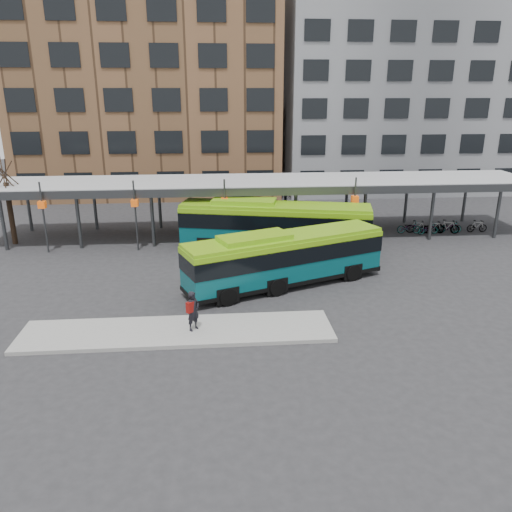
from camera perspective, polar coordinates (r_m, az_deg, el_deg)
The scene contains 10 objects.
ground at distance 26.02m, azimuth 3.73°, elevation -5.30°, with size 120.00×120.00×0.00m, color #28282B.
boarding_island at distance 23.07m, azimuth -8.93°, elevation -8.50°, with size 14.00×3.00×0.18m, color gray.
canopy at distance 37.17m, azimuth 0.84°, elevation 8.28°, with size 40.00×6.53×4.80m.
tree at distance 39.14m, azimuth -26.27°, elevation 4.70°, with size 1.64×1.64×5.60m.
building_brick at distance 55.90m, azimuth -11.97°, elevation 18.62°, with size 26.00×14.00×22.00m, color brown.
building_grey at distance 58.93m, azimuth 15.38°, elevation 17.37°, with size 24.00×14.00×20.00m, color slate.
bus_front at distance 27.67m, azimuth 3.30°, elevation -0.14°, with size 11.61×6.56×3.18m.
bus_rear at distance 33.83m, azimuth 2.08°, elevation 3.64°, with size 12.99×5.50×3.50m.
pedestrian at distance 22.54m, azimuth -7.20°, elevation -6.21°, with size 0.78×0.79×1.84m.
bike_rack at distance 40.72m, azimuth 20.05°, elevation 3.11°, with size 7.09×1.26×1.08m.
Camera 1 is at (-3.69, -23.54, 10.45)m, focal length 35.00 mm.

